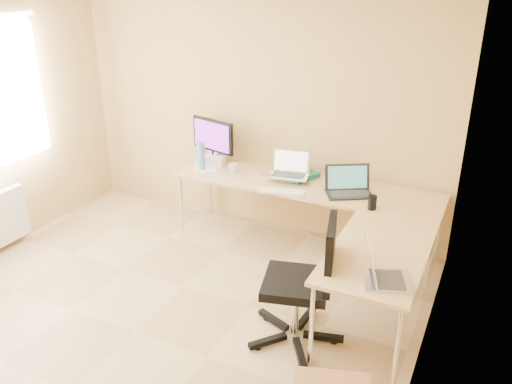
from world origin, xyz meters
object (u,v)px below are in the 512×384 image
at_px(monitor, 213,141).
at_px(laptop_black, 350,181).
at_px(office_chair, 296,284).
at_px(water_bottle, 201,156).
at_px(laptop_center, 289,165).
at_px(desk_main, 304,217).
at_px(mug, 233,168).
at_px(desk_fan, 215,149).
at_px(laptop_return, 389,266).
at_px(keyboard, 282,191).
at_px(desk_return, 375,292).

distance_m(monitor, laptop_black, 1.61).
relative_size(monitor, office_chair, 0.53).
bearing_deg(monitor, laptop_black, 6.33).
bearing_deg(water_bottle, office_chair, -38.56).
height_order(laptop_center, laptop_black, laptop_center).
height_order(desk_main, mug, mug).
bearing_deg(desk_fan, desk_main, 4.48).
distance_m(water_bottle, laptop_return, 2.60).
distance_m(mug, desk_fan, 0.42).
bearing_deg(mug, water_bottle, -169.28).
distance_m(monitor, keyboard, 1.13).
bearing_deg(laptop_black, laptop_return, -93.96).
relative_size(mug, water_bottle, 0.33).
relative_size(monitor, keyboard, 1.28).
height_order(desk_return, mug, mug).
xyz_separation_m(desk_return, mug, (-1.76, 0.96, 0.41)).
bearing_deg(mug, office_chair, -46.93).
bearing_deg(monitor, desk_main, 6.62).
bearing_deg(laptop_return, laptop_center, 22.77).
relative_size(keyboard, office_chair, 0.42).
relative_size(desk_main, keyboard, 6.05).
distance_m(desk_main, monitor, 1.29).
relative_size(desk_main, office_chair, 2.52).
bearing_deg(desk_return, laptop_center, 139.22).
xyz_separation_m(monitor, water_bottle, (0.00, -0.26, -0.09)).
height_order(desk_return, monitor, monitor).
relative_size(mug, laptop_return, 0.26).
bearing_deg(laptop_center, office_chair, -75.62).
bearing_deg(laptop_center, laptop_return, -57.22).
distance_m(mug, office_chair, 1.83).
bearing_deg(keyboard, desk_fan, 140.10).
bearing_deg(desk_fan, laptop_center, 2.00).
xyz_separation_m(mug, water_bottle, (-0.34, -0.06, 0.10)).
relative_size(desk_return, monitor, 2.33).
height_order(desk_main, laptop_black, laptop_black).
relative_size(desk_main, laptop_center, 6.93).
height_order(desk_main, laptop_center, laptop_center).
bearing_deg(monitor, laptop_return, -19.92).
bearing_deg(laptop_return, monitor, 35.04).
distance_m(laptop_return, office_chair, 0.76).
xyz_separation_m(desk_fan, laptop_return, (2.25, -1.59, -0.00)).
xyz_separation_m(laptop_center, laptop_black, (0.63, -0.06, -0.04)).
bearing_deg(water_bottle, desk_return, -23.19).
bearing_deg(monitor, desk_fan, 104.61).
bearing_deg(laptop_center, water_bottle, 174.75).
distance_m(desk_main, mug, 0.89).
xyz_separation_m(laptop_black, keyboard, (-0.59, -0.22, -0.12)).
relative_size(laptop_black, office_chair, 0.40).
bearing_deg(desk_main, water_bottle, -174.93).
bearing_deg(mug, laptop_center, 2.05).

